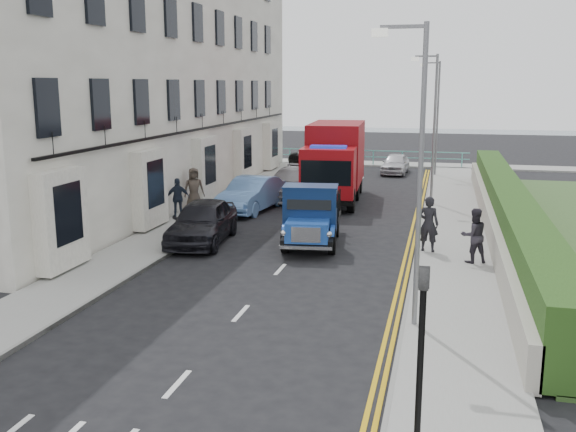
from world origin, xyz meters
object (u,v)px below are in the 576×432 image
object	(u,v)px
lamp_mid	(432,121)
pedestrian_east_near	(428,224)
parked_car_front	(202,221)
lamp_far	(436,112)
red_lorry	(335,160)
lamp_near	(415,160)
bedford_lorry	(311,219)

from	to	relation	value
lamp_mid	pedestrian_east_near	bearing A→B (deg)	-88.59
parked_car_front	lamp_far	bearing A→B (deg)	62.80
red_lorry	lamp_far	bearing A→B (deg)	61.08
lamp_far	lamp_near	bearing A→B (deg)	-90.00
lamp_near	lamp_far	xyz separation A→B (m)	(0.00, 26.00, 0.00)
bedford_lorry	pedestrian_east_near	distance (m)	4.04
lamp_mid	lamp_far	distance (m)	10.00
lamp_far	pedestrian_east_near	bearing A→B (deg)	-89.33
bedford_lorry	lamp_mid	bearing A→B (deg)	60.44
lamp_far	lamp_mid	bearing A→B (deg)	-90.00
lamp_near	red_lorry	distance (m)	17.02
red_lorry	parked_car_front	distance (m)	10.19
lamp_far	parked_car_front	bearing A→B (deg)	-111.93
bedford_lorry	parked_car_front	bearing A→B (deg)	176.24
lamp_mid	lamp_far	bearing A→B (deg)	90.00
lamp_far	parked_car_front	world-z (taller)	lamp_far
lamp_mid	parked_car_front	world-z (taller)	lamp_mid
bedford_lorry	red_lorry	bearing A→B (deg)	87.71
lamp_near	lamp_far	distance (m)	26.00
parked_car_front	pedestrian_east_near	bearing A→B (deg)	-3.52
lamp_far	parked_car_front	distance (m)	21.07
lamp_far	bedford_lorry	size ratio (longest dim) A/B	1.45
lamp_mid	pedestrian_east_near	world-z (taller)	lamp_mid
lamp_near	parked_car_front	world-z (taller)	lamp_near
bedford_lorry	red_lorry	distance (m)	9.46
parked_car_front	bedford_lorry	bearing A→B (deg)	-2.20
lamp_mid	bedford_lorry	size ratio (longest dim) A/B	1.45
lamp_far	parked_car_front	size ratio (longest dim) A/B	1.51
lamp_near	lamp_mid	world-z (taller)	same
bedford_lorry	pedestrian_east_near	xyz separation A→B (m)	(4.04, 0.03, 0.05)
lamp_mid	pedestrian_east_near	distance (m)	9.54
lamp_near	pedestrian_east_near	world-z (taller)	lamp_near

